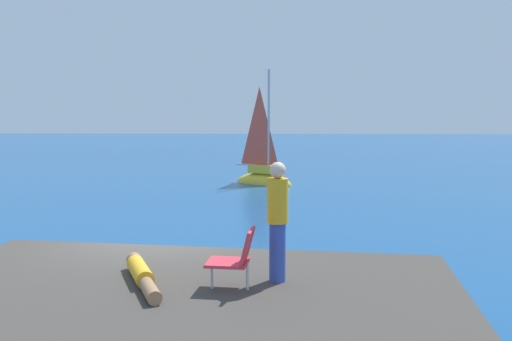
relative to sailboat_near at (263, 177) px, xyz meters
name	(u,v)px	position (x,y,z in m)	size (l,w,h in m)	color
ground_plane	(158,294)	(-1.46, -16.06, -0.32)	(160.00, 160.00, 0.00)	navy
shore_ledge	(180,324)	(-0.52, -18.85, 0.22)	(7.40, 4.16, 1.08)	#423D38
boulder_seaward	(158,305)	(-1.32, -16.66, -0.32)	(1.17, 0.94, 0.65)	#383E3C
boulder_inland	(187,298)	(-0.89, -16.23, -0.32)	(0.72, 0.57, 0.39)	#3D3937
sailboat_near	(263,177)	(0.00, 0.00, 0.00)	(3.16, 2.62, 5.90)	yellow
person_sunbather	(142,274)	(-1.05, -18.78, 0.87)	(0.85, 1.66, 0.25)	gold
person_standing	(278,218)	(0.77, -18.63, 1.62)	(0.28, 0.28, 1.62)	#334CB2
beach_chair	(236,256)	(0.25, -19.01, 1.20)	(0.64, 0.53, 0.80)	#E03342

